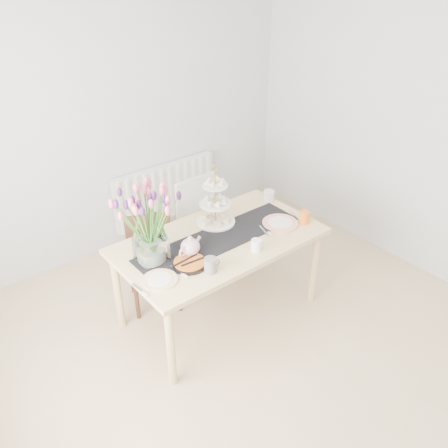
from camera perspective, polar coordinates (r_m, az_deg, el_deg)
room_shell at (r=2.89m, az=7.18°, el=0.72°), size 4.50×4.50×4.50m
radiator at (r=5.09m, az=-7.05°, el=3.89°), size 1.20×0.08×0.60m
dining_table at (r=3.73m, az=-0.55°, el=-2.78°), size 1.60×0.90×0.75m
chair_brown at (r=4.09m, az=-8.72°, el=-3.61°), size 0.51×0.51×0.78m
chair_white at (r=4.43m, az=-2.42°, el=0.72°), size 0.45×0.45×0.89m
table_runner at (r=3.69m, az=-0.56°, el=-1.73°), size 1.40×0.35×0.01m
tulip_vase at (r=3.27m, az=-9.16°, el=1.19°), size 0.71×0.71×0.61m
cake_stand at (r=3.82m, az=-1.04°, el=1.84°), size 0.32×0.32×0.47m
teapot at (r=3.47m, az=-4.07°, el=-2.75°), size 0.27×0.24×0.15m
cream_jug at (r=4.23m, az=5.43°, el=3.40°), size 0.13×0.13×0.10m
tart_tin at (r=3.40m, az=-4.14°, el=-4.73°), size 0.26×0.26×0.03m
mug_grey at (r=3.31m, az=-1.64°, el=-4.97°), size 0.10×0.10×0.11m
mug_white at (r=3.54m, az=3.88°, el=-2.57°), size 0.09×0.09×0.09m
mug_orange at (r=3.93m, az=9.64°, el=0.82°), size 0.12×0.12×0.10m
plate_left at (r=3.28m, az=-7.73°, el=-6.67°), size 0.27×0.27×0.01m
plate_right at (r=3.90m, az=6.76°, el=0.11°), size 0.37×0.37×0.02m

